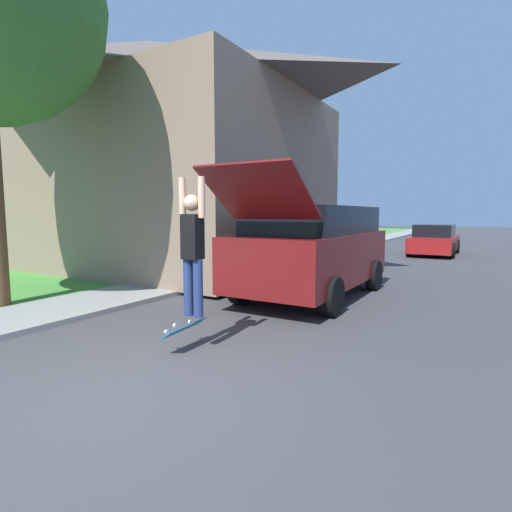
% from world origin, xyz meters
% --- Properties ---
extents(ground_plane, '(120.00, 120.00, 0.00)m').
position_xyz_m(ground_plane, '(0.00, 0.00, 0.00)').
color(ground_plane, '#3D3D3F').
extents(lawn, '(10.00, 80.00, 0.08)m').
position_xyz_m(lawn, '(-8.00, 6.00, 0.04)').
color(lawn, '#478E38').
rests_on(lawn, ground_plane).
extents(sidewalk, '(1.80, 80.00, 0.10)m').
position_xyz_m(sidewalk, '(-3.60, 6.00, 0.05)').
color(sidewalk, gray).
rests_on(sidewalk, ground_plane).
extents(house, '(11.77, 8.22, 7.60)m').
position_xyz_m(house, '(-7.11, 7.76, 4.02)').
color(house, '#89705B').
rests_on(house, lawn).
extents(suv_parked, '(2.18, 5.35, 2.62)m').
position_xyz_m(suv_parked, '(-0.07, 5.54, 1.09)').
color(suv_parked, maroon).
rests_on(suv_parked, ground_plane).
extents(car_down_street, '(1.88, 4.13, 1.36)m').
position_xyz_m(car_down_street, '(1.08, 16.72, 0.64)').
color(car_down_street, maroon).
rests_on(car_down_street, ground_plane).
extents(skateboarder, '(0.41, 0.21, 1.84)m').
position_xyz_m(skateboarder, '(-0.08, 1.44, 1.41)').
color(skateboarder, navy).
rests_on(skateboarder, ground_plane).
extents(skateboard, '(0.23, 0.79, 0.22)m').
position_xyz_m(skateboard, '(-0.20, 1.39, 0.31)').
color(skateboard, '#236B99').
rests_on(skateboard, ground_plane).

